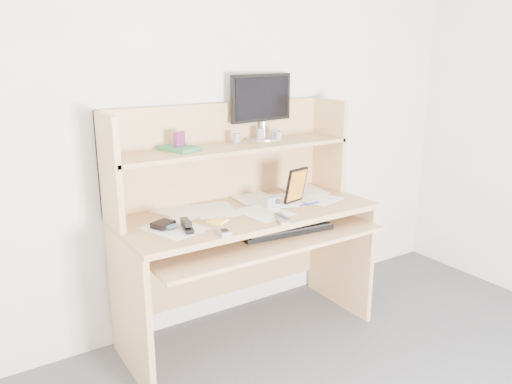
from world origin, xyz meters
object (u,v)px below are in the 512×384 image
keyboard (284,228)px  monitor (262,105)px  tv_remote (282,219)px  desk (240,216)px  game_case (296,185)px

keyboard → monitor: bearing=78.9°
keyboard → tv_remote: (-0.08, -0.09, 0.10)m
desk → keyboard: 0.27m
game_case → desk: bearing=146.5°
desk → tv_remote: desk is taller
game_case → keyboard: bearing=-156.4°
monitor → keyboard: bearing=-114.6°
keyboard → desk: bearing=125.4°
tv_remote → monitor: 0.75m
tv_remote → game_case: (0.25, 0.21, 0.09)m
desk → tv_remote: (0.05, -0.33, 0.07)m
keyboard → tv_remote: 0.16m
desk → monitor: bearing=33.9°
game_case → tv_remote: bearing=-151.2°
keyboard → monitor: 0.75m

